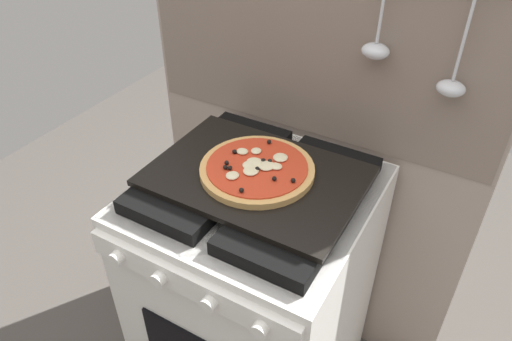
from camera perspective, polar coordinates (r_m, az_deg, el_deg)
kitchen_backsplash at (r=1.55m, az=6.25°, el=2.27°), size 1.10×0.09×1.55m
stove at (r=1.56m, az=-0.03°, el=-14.20°), size 0.60×0.64×0.90m
baking_tray at (r=1.24m, az=0.00°, el=-0.67°), size 0.54×0.38×0.02m
pizza_left at (r=1.23m, az=0.06°, el=0.24°), size 0.30×0.30×0.03m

